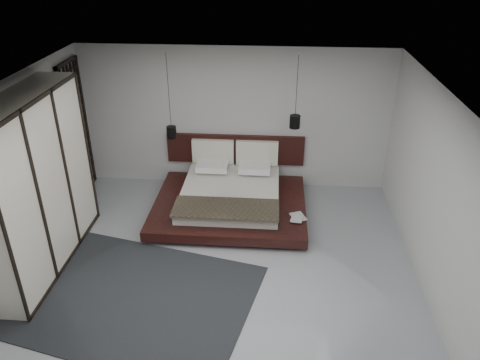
# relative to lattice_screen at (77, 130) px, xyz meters

# --- Properties ---
(floor) EXTENTS (6.00, 6.00, 0.00)m
(floor) POSITION_rel_lattice_screen_xyz_m (2.95, -2.45, -1.30)
(floor) COLOR gray
(floor) RESTS_ON ground
(ceiling) EXTENTS (6.00, 6.00, 0.00)m
(ceiling) POSITION_rel_lattice_screen_xyz_m (2.95, -2.45, 1.50)
(ceiling) COLOR white
(ceiling) RESTS_ON wall_back
(wall_back) EXTENTS (6.00, 0.00, 6.00)m
(wall_back) POSITION_rel_lattice_screen_xyz_m (2.95, 0.55, 0.10)
(wall_back) COLOR #B4B4B2
(wall_back) RESTS_ON floor
(wall_left) EXTENTS (0.00, 6.00, 6.00)m
(wall_left) POSITION_rel_lattice_screen_xyz_m (-0.05, -2.45, 0.10)
(wall_left) COLOR #B4B4B2
(wall_left) RESTS_ON floor
(wall_right) EXTENTS (0.00, 6.00, 6.00)m
(wall_right) POSITION_rel_lattice_screen_xyz_m (5.95, -2.45, 0.10)
(wall_right) COLOR #B4B4B2
(wall_right) RESTS_ON floor
(lattice_screen) EXTENTS (0.05, 0.90, 2.60)m
(lattice_screen) POSITION_rel_lattice_screen_xyz_m (0.00, 0.00, 0.00)
(lattice_screen) COLOR black
(lattice_screen) RESTS_ON floor
(bed) EXTENTS (2.74, 2.38, 1.07)m
(bed) POSITION_rel_lattice_screen_xyz_m (2.96, -0.54, -1.01)
(bed) COLOR black
(bed) RESTS_ON floor
(book_lower) EXTENTS (0.31, 0.36, 0.03)m
(book_lower) POSITION_rel_lattice_screen_xyz_m (4.09, -1.19, -1.03)
(book_lower) COLOR #99724C
(book_lower) RESTS_ON bed
(book_upper) EXTENTS (0.24, 0.30, 0.02)m
(book_upper) POSITION_rel_lattice_screen_xyz_m (4.07, -1.22, -1.01)
(book_upper) COLOR #99724C
(book_upper) RESTS_ON book_lower
(pendant_left) EXTENTS (0.18, 0.18, 1.56)m
(pendant_left) POSITION_rel_lattice_screen_xyz_m (1.84, -0.11, 0.05)
(pendant_left) COLOR black
(pendant_left) RESTS_ON ceiling
(pendant_right) EXTENTS (0.19, 0.19, 1.30)m
(pendant_right) POSITION_rel_lattice_screen_xyz_m (4.09, -0.11, 0.32)
(pendant_right) COLOR black
(pendant_right) RESTS_ON ceiling
(wardrobe) EXTENTS (0.64, 2.71, 2.66)m
(wardrobe) POSITION_rel_lattice_screen_xyz_m (0.25, -2.30, 0.03)
(wardrobe) COLOR silver
(wardrobe) RESTS_ON floor
(rug) EXTENTS (3.91, 3.18, 0.01)m
(rug) POSITION_rel_lattice_screen_xyz_m (1.75, -3.05, -1.29)
(rug) COLOR black
(rug) RESTS_ON floor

